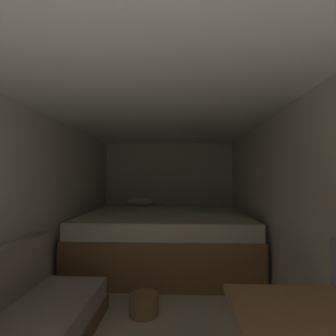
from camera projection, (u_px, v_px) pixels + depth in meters
ground_plane at (157, 317)px, 2.30m from camera, size 7.10×7.10×0.00m
wall_back at (169, 193)px, 4.91m from camera, size 2.56×0.05×1.96m
wall_left at (26, 209)px, 2.40m from camera, size 0.05×5.10×1.96m
wall_right at (294, 211)px, 2.28m from camera, size 0.05×5.10×1.96m
ceiling_slab at (157, 104)px, 2.38m from camera, size 2.56×5.10×0.05m
bed at (165, 237)px, 3.80m from camera, size 2.34×2.05×0.91m
wicker_basket at (144, 304)px, 2.36m from camera, size 0.27×0.27×0.18m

